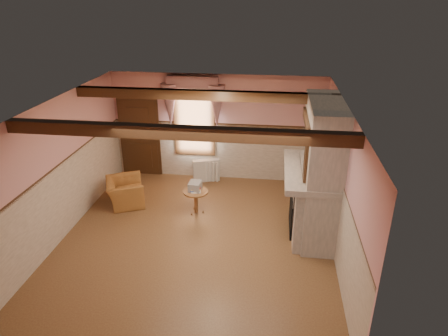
# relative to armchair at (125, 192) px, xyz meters

# --- Properties ---
(floor) EXTENTS (5.50, 6.00, 0.01)m
(floor) POSITION_rel_armchair_xyz_m (1.96, -1.22, -0.31)
(floor) COLOR brown
(floor) RESTS_ON ground
(ceiling) EXTENTS (5.50, 6.00, 0.01)m
(ceiling) POSITION_rel_armchair_xyz_m (1.96, -1.22, 2.49)
(ceiling) COLOR silver
(ceiling) RESTS_ON wall_back
(wall_back) EXTENTS (5.50, 0.02, 2.80)m
(wall_back) POSITION_rel_armchair_xyz_m (1.96, 1.78, 1.09)
(wall_back) COLOR pink
(wall_back) RESTS_ON floor
(wall_front) EXTENTS (5.50, 0.02, 2.80)m
(wall_front) POSITION_rel_armchair_xyz_m (1.96, -4.22, 1.09)
(wall_front) COLOR pink
(wall_front) RESTS_ON floor
(wall_left) EXTENTS (0.02, 6.00, 2.80)m
(wall_left) POSITION_rel_armchair_xyz_m (-0.79, -1.22, 1.09)
(wall_left) COLOR pink
(wall_left) RESTS_ON floor
(wall_right) EXTENTS (0.02, 6.00, 2.80)m
(wall_right) POSITION_rel_armchair_xyz_m (4.71, -1.22, 1.09)
(wall_right) COLOR pink
(wall_right) RESTS_ON floor
(wainscot) EXTENTS (5.50, 6.00, 1.50)m
(wainscot) POSITION_rel_armchair_xyz_m (1.96, -1.22, 0.44)
(wainscot) COLOR beige
(wainscot) RESTS_ON floor
(chair_rail) EXTENTS (5.50, 6.00, 0.08)m
(chair_rail) POSITION_rel_armchair_xyz_m (1.96, -1.22, 1.19)
(chair_rail) COLOR black
(chair_rail) RESTS_ON wainscot
(firebox) EXTENTS (0.20, 0.95, 0.90)m
(firebox) POSITION_rel_armchair_xyz_m (3.96, -0.62, 0.14)
(firebox) COLOR black
(firebox) RESTS_ON floor
(armchair) EXTENTS (1.13, 1.19, 0.61)m
(armchair) POSITION_rel_armchair_xyz_m (0.00, 0.00, 0.00)
(armchair) COLOR #9E662D
(armchair) RESTS_ON floor
(side_table) EXTENTS (0.62, 0.62, 0.55)m
(side_table) POSITION_rel_armchair_xyz_m (1.75, -0.20, -0.03)
(side_table) COLOR brown
(side_table) RESTS_ON floor
(book_stack) EXTENTS (0.28, 0.33, 0.20)m
(book_stack) POSITION_rel_armchair_xyz_m (1.73, -0.16, 0.34)
(book_stack) COLOR #B7AD8C
(book_stack) RESTS_ON side_table
(radiator) EXTENTS (0.72, 0.39, 0.60)m
(radiator) POSITION_rel_armchair_xyz_m (1.70, 1.48, -0.01)
(radiator) COLOR silver
(radiator) RESTS_ON floor
(bowl) EXTENTS (0.34, 0.34, 0.08)m
(bowl) POSITION_rel_armchair_xyz_m (4.21, -0.59, 1.15)
(bowl) COLOR brown
(bowl) RESTS_ON mantel
(mantel_clock) EXTENTS (0.14, 0.24, 0.20)m
(mantel_clock) POSITION_rel_armchair_xyz_m (4.21, 0.19, 1.21)
(mantel_clock) COLOR black
(mantel_clock) RESTS_ON mantel
(oil_lamp) EXTENTS (0.11, 0.11, 0.28)m
(oil_lamp) POSITION_rel_armchair_xyz_m (4.21, -0.19, 1.25)
(oil_lamp) COLOR gold
(oil_lamp) RESTS_ON mantel
(candle_red) EXTENTS (0.06, 0.06, 0.16)m
(candle_red) POSITION_rel_armchair_xyz_m (4.21, -1.08, 1.19)
(candle_red) COLOR #B11520
(candle_red) RESTS_ON mantel
(jar_yellow) EXTENTS (0.06, 0.06, 0.12)m
(jar_yellow) POSITION_rel_armchair_xyz_m (4.21, -1.19, 1.17)
(jar_yellow) COLOR gold
(jar_yellow) RESTS_ON mantel
(fireplace) EXTENTS (0.85, 2.00, 2.80)m
(fireplace) POSITION_rel_armchair_xyz_m (4.39, -0.62, 1.09)
(fireplace) COLOR gray
(fireplace) RESTS_ON floor
(mantel) EXTENTS (1.05, 2.05, 0.12)m
(mantel) POSITION_rel_armchair_xyz_m (4.21, -0.62, 1.05)
(mantel) COLOR gray
(mantel) RESTS_ON fireplace
(overmantel_mirror) EXTENTS (0.06, 1.44, 1.04)m
(overmantel_mirror) POSITION_rel_armchair_xyz_m (4.02, -0.62, 1.66)
(overmantel_mirror) COLOR silver
(overmantel_mirror) RESTS_ON fireplace
(door) EXTENTS (1.10, 0.10, 2.10)m
(door) POSITION_rel_armchair_xyz_m (-0.14, 1.72, 0.74)
(door) COLOR black
(door) RESTS_ON floor
(window) EXTENTS (1.06, 0.08, 2.02)m
(window) POSITION_rel_armchair_xyz_m (1.36, 1.75, 1.34)
(window) COLOR white
(window) RESTS_ON wall_back
(window_drapes) EXTENTS (1.30, 0.14, 1.40)m
(window_drapes) POSITION_rel_armchair_xyz_m (1.36, 1.66, 1.94)
(window_drapes) COLOR gray
(window_drapes) RESTS_ON wall_back
(ceiling_beam_front) EXTENTS (5.50, 0.18, 0.20)m
(ceiling_beam_front) POSITION_rel_armchair_xyz_m (1.96, -2.42, 2.39)
(ceiling_beam_front) COLOR black
(ceiling_beam_front) RESTS_ON ceiling
(ceiling_beam_back) EXTENTS (5.50, 0.18, 0.20)m
(ceiling_beam_back) POSITION_rel_armchair_xyz_m (1.96, -0.02, 2.39)
(ceiling_beam_back) COLOR black
(ceiling_beam_back) RESTS_ON ceiling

